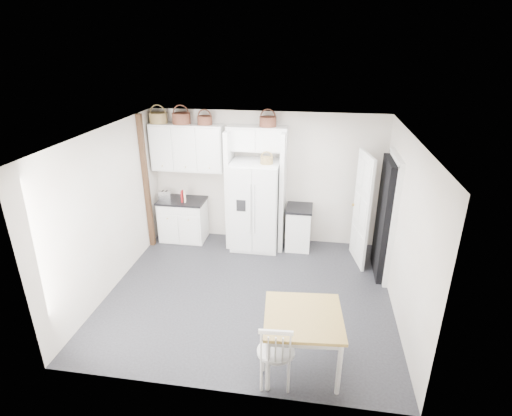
# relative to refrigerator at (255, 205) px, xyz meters

# --- Properties ---
(floor) EXTENTS (4.50, 4.50, 0.00)m
(floor) POSITION_rel_refrigerator_xyz_m (0.15, -1.62, -0.87)
(floor) COLOR black
(floor) RESTS_ON ground
(ceiling) EXTENTS (4.50, 4.50, 0.00)m
(ceiling) POSITION_rel_refrigerator_xyz_m (0.15, -1.62, 1.73)
(ceiling) COLOR white
(ceiling) RESTS_ON wall_back
(wall_back) EXTENTS (4.50, 0.00, 4.50)m
(wall_back) POSITION_rel_refrigerator_xyz_m (0.15, 0.38, 0.43)
(wall_back) COLOR beige
(wall_back) RESTS_ON floor
(wall_left) EXTENTS (0.00, 4.00, 4.00)m
(wall_left) POSITION_rel_refrigerator_xyz_m (-2.10, -1.62, 0.43)
(wall_left) COLOR beige
(wall_left) RESTS_ON floor
(wall_right) EXTENTS (0.00, 4.00, 4.00)m
(wall_right) POSITION_rel_refrigerator_xyz_m (2.40, -1.62, 0.43)
(wall_right) COLOR beige
(wall_right) RESTS_ON floor
(refrigerator) EXTENTS (0.90, 0.72, 1.74)m
(refrigerator) POSITION_rel_refrigerator_xyz_m (0.00, 0.00, 0.00)
(refrigerator) COLOR white
(refrigerator) RESTS_ON floor
(base_cab_left) EXTENTS (0.89, 0.56, 0.83)m
(base_cab_left) POSITION_rel_refrigerator_xyz_m (-1.50, 0.08, -0.46)
(base_cab_left) COLOR white
(base_cab_left) RESTS_ON floor
(base_cab_right) EXTENTS (0.46, 0.56, 0.81)m
(base_cab_right) POSITION_rel_refrigerator_xyz_m (0.84, 0.08, -0.46)
(base_cab_right) COLOR white
(base_cab_right) RESTS_ON floor
(dining_table) EXTENTS (1.00, 1.00, 0.77)m
(dining_table) POSITION_rel_refrigerator_xyz_m (1.06, -3.07, -0.48)
(dining_table) COLOR olive
(dining_table) RESTS_ON floor
(windsor_chair) EXTENTS (0.47, 0.43, 0.91)m
(windsor_chair) POSITION_rel_refrigerator_xyz_m (0.77, -3.37, -0.41)
(windsor_chair) COLOR white
(windsor_chair) RESTS_ON floor
(counter_left) EXTENTS (0.93, 0.60, 0.04)m
(counter_left) POSITION_rel_refrigerator_xyz_m (-1.50, 0.08, -0.03)
(counter_left) COLOR black
(counter_left) RESTS_ON base_cab_left
(counter_right) EXTENTS (0.50, 0.59, 0.04)m
(counter_right) POSITION_rel_refrigerator_xyz_m (0.84, 0.08, -0.04)
(counter_right) COLOR black
(counter_right) RESTS_ON base_cab_right
(toaster) EXTENTS (0.25, 0.17, 0.16)m
(toaster) POSITION_rel_refrigerator_xyz_m (-1.85, 0.08, 0.08)
(toaster) COLOR silver
(toaster) RESTS_ON counter_left
(cookbook_red) EXTENTS (0.05, 0.15, 0.22)m
(cookbook_red) POSITION_rel_refrigerator_xyz_m (-1.46, -0.00, 0.10)
(cookbook_red) COLOR maroon
(cookbook_red) RESTS_ON counter_left
(cookbook_cream) EXTENTS (0.07, 0.15, 0.21)m
(cookbook_cream) POSITION_rel_refrigerator_xyz_m (-1.40, -0.00, 0.10)
(cookbook_cream) COLOR beige
(cookbook_cream) RESTS_ON counter_left
(basket_upper_a) EXTENTS (0.34, 0.34, 0.19)m
(basket_upper_a) POSITION_rel_refrigerator_xyz_m (-1.89, 0.21, 1.58)
(basket_upper_a) COLOR brown
(basket_upper_a) RESTS_ON upper_cabinet
(basket_upper_b) EXTENTS (0.34, 0.34, 0.20)m
(basket_upper_b) POSITION_rel_refrigerator_xyz_m (-1.44, 0.21, 1.58)
(basket_upper_b) COLOR #51301F
(basket_upper_b) RESTS_ON upper_cabinet
(basket_upper_c) EXTENTS (0.27, 0.27, 0.16)m
(basket_upper_c) POSITION_rel_refrigerator_xyz_m (-0.98, 0.21, 1.56)
(basket_upper_c) COLOR #51301F
(basket_upper_c) RESTS_ON upper_cabinet
(basket_bridge_b) EXTENTS (0.31, 0.31, 0.18)m
(basket_bridge_b) POSITION_rel_refrigerator_xyz_m (0.20, 0.21, 1.57)
(basket_bridge_b) COLOR #51301F
(basket_bridge_b) RESTS_ON bridge_cabinet
(basket_fridge_b) EXTENTS (0.23, 0.23, 0.12)m
(basket_fridge_b) POSITION_rel_refrigerator_xyz_m (0.22, -0.10, 0.93)
(basket_fridge_b) COLOR brown
(basket_fridge_b) RESTS_ON refrigerator
(upper_cabinet) EXTENTS (1.40, 0.34, 0.90)m
(upper_cabinet) POSITION_rel_refrigerator_xyz_m (-1.35, 0.21, 1.03)
(upper_cabinet) COLOR white
(upper_cabinet) RESTS_ON wall_back
(bridge_cabinet) EXTENTS (1.12, 0.34, 0.45)m
(bridge_cabinet) POSITION_rel_refrigerator_xyz_m (0.00, 0.21, 1.26)
(bridge_cabinet) COLOR white
(bridge_cabinet) RESTS_ON wall_back
(fridge_panel_left) EXTENTS (0.08, 0.60, 2.30)m
(fridge_panel_left) POSITION_rel_refrigerator_xyz_m (-0.51, 0.08, 0.28)
(fridge_panel_left) COLOR white
(fridge_panel_left) RESTS_ON floor
(fridge_panel_right) EXTENTS (0.08, 0.60, 2.30)m
(fridge_panel_right) POSITION_rel_refrigerator_xyz_m (0.51, 0.08, 0.28)
(fridge_panel_right) COLOR white
(fridge_panel_right) RESTS_ON floor
(trim_post) EXTENTS (0.09, 0.09, 2.60)m
(trim_post) POSITION_rel_refrigerator_xyz_m (-2.05, -0.27, 0.43)
(trim_post) COLOR #3B2319
(trim_post) RESTS_ON floor
(doorway_void) EXTENTS (0.18, 0.85, 2.05)m
(doorway_void) POSITION_rel_refrigerator_xyz_m (2.31, -0.62, 0.16)
(doorway_void) COLOR black
(doorway_void) RESTS_ON floor
(door_slab) EXTENTS (0.21, 0.79, 2.05)m
(door_slab) POSITION_rel_refrigerator_xyz_m (1.95, -0.29, 0.16)
(door_slab) COLOR white
(door_slab) RESTS_ON floor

